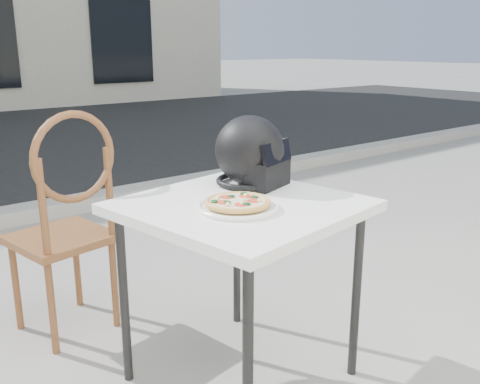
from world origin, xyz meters
TOP-DOWN VIEW (x-y plane):
  - curb at (0.00, 3.00)m, footprint 30.00×0.25m
  - cafe_table_main at (0.13, 0.19)m, footprint 0.97×0.97m
  - plate at (0.05, 0.11)m, footprint 0.39×0.39m
  - pizza at (0.05, 0.11)m, footprint 0.30×0.30m
  - helmet at (0.34, 0.38)m, footprint 0.39×0.40m
  - cafe_chair_main at (-0.29, 1.00)m, footprint 0.50×0.50m

SIDE VIEW (x-z plane):
  - curb at x=0.00m, z-range 0.00..0.12m
  - cafe_chair_main at x=-0.29m, z-range 0.06..1.20m
  - cafe_table_main at x=0.13m, z-range 0.33..1.13m
  - plate at x=0.05m, z-range 0.80..0.82m
  - pizza at x=0.05m, z-range 0.82..0.85m
  - helmet at x=0.34m, z-range 0.79..1.10m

